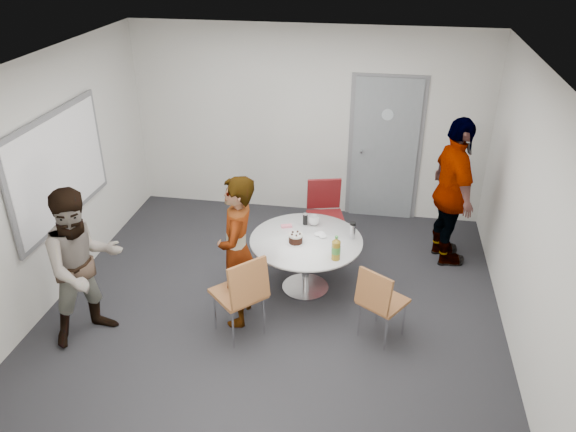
% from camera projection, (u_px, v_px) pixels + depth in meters
% --- Properties ---
extents(floor, '(5.00, 5.00, 0.00)m').
position_uv_depth(floor, '(275.00, 307.00, 6.35)').
color(floor, black).
rests_on(floor, ground).
extents(ceiling, '(5.00, 5.00, 0.00)m').
position_uv_depth(ceiling, '(271.00, 67.00, 5.09)').
color(ceiling, silver).
rests_on(ceiling, wall_back).
extents(wall_back, '(5.00, 0.00, 5.00)m').
position_uv_depth(wall_back, '(308.00, 123.00, 7.90)').
color(wall_back, silver).
rests_on(wall_back, floor).
extents(wall_left, '(0.00, 5.00, 5.00)m').
position_uv_depth(wall_left, '(48.00, 183.00, 6.10)').
color(wall_left, silver).
rests_on(wall_left, floor).
extents(wall_right, '(0.00, 5.00, 5.00)m').
position_uv_depth(wall_right, '(530.00, 220.00, 5.34)').
color(wall_right, silver).
rests_on(wall_right, floor).
extents(wall_front, '(5.00, 0.00, 5.00)m').
position_uv_depth(wall_front, '(197.00, 373.00, 3.54)').
color(wall_front, silver).
rests_on(wall_front, floor).
extents(door, '(1.02, 0.17, 2.12)m').
position_uv_depth(door, '(385.00, 150.00, 7.87)').
color(door, slate).
rests_on(door, wall_back).
extents(whiteboard, '(0.04, 1.90, 1.25)m').
position_uv_depth(whiteboard, '(59.00, 168.00, 6.22)').
color(whiteboard, slate).
rests_on(whiteboard, wall_left).
extents(table, '(1.28, 1.28, 0.95)m').
position_uv_depth(table, '(308.00, 246.00, 6.41)').
color(table, white).
rests_on(table, floor).
extents(chair_near_left, '(0.67, 0.67, 0.97)m').
position_uv_depth(chair_near_left, '(243.00, 290.00, 5.64)').
color(chair_near_left, brown).
rests_on(chair_near_left, floor).
extents(chair_near_right, '(0.58, 0.59, 0.86)m').
position_uv_depth(chair_near_right, '(379.00, 298.00, 5.63)').
color(chair_near_right, brown).
rests_on(chair_near_right, floor).
extents(chair_far, '(0.56, 0.59, 0.95)m').
position_uv_depth(chair_far, '(325.00, 208.00, 7.24)').
color(chair_far, '#601315').
rests_on(chair_far, floor).
extents(person_main, '(0.45, 0.65, 1.69)m').
position_uv_depth(person_main, '(237.00, 252.00, 5.80)').
color(person_main, '#A5C6EA').
rests_on(person_main, floor).
extents(person_left, '(1.01, 1.03, 1.68)m').
position_uv_depth(person_left, '(83.00, 266.00, 5.58)').
color(person_left, white).
rests_on(person_left, floor).
extents(person_right, '(0.71, 1.19, 1.89)m').
position_uv_depth(person_right, '(453.00, 193.00, 6.81)').
color(person_right, black).
rests_on(person_right, floor).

